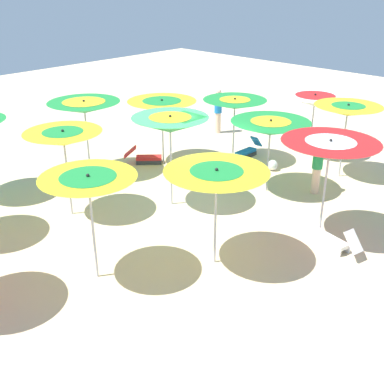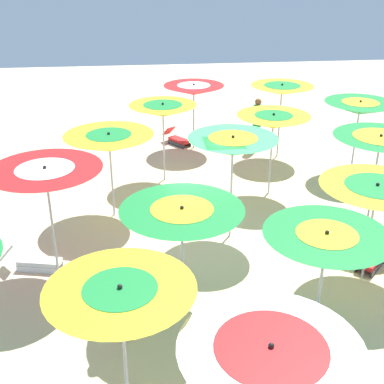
{
  "view_description": "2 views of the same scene",
  "coord_description": "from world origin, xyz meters",
  "px_view_note": "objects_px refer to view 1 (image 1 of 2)",
  "views": [
    {
      "loc": [
        8.61,
        8.47,
        5.94
      ],
      "look_at": [
        0.59,
        0.82,
        0.81
      ],
      "focal_mm": 44.87,
      "sensor_mm": 36.0,
      "label": 1
    },
    {
      "loc": [
        -10.36,
        1.82,
        6.27
      ],
      "look_at": [
        -0.26,
        0.72,
        1.47
      ],
      "focal_mm": 48.05,
      "sensor_mm": 36.0,
      "label": 2
    }
  ],
  "objects_px": {
    "lounger_2": "(334,241)",
    "lounger_3": "(248,150)",
    "beach_umbrella_8": "(63,138)",
    "lounger_4": "(145,157)",
    "beach_umbrella_2": "(162,106)",
    "beach_umbrella_13": "(89,185)",
    "beach_umbrella_7": "(170,125)",
    "beachgoer_1": "(218,110)",
    "beach_umbrella_0": "(315,100)",
    "beachgoer_2": "(317,165)",
    "beach_umbrella_12": "(216,180)",
    "beach_umbrella_11": "(330,150)",
    "beach_umbrella_6": "(270,128)",
    "lounger_1": "(329,150)",
    "beach_umbrella_5": "(348,111)",
    "beach_umbrella_3": "(84,107)",
    "beach_umbrella_1": "(235,104)",
    "beach_ball": "(272,165)"
  },
  "relations": [
    {
      "from": "beach_umbrella_13",
      "to": "lounger_4",
      "type": "distance_m",
      "value": 6.94
    },
    {
      "from": "beach_umbrella_5",
      "to": "lounger_3",
      "type": "xyz_separation_m",
      "value": [
        0.57,
        -3.22,
        -1.92
      ]
    },
    {
      "from": "beach_umbrella_2",
      "to": "beach_umbrella_1",
      "type": "bearing_deg",
      "value": 136.59
    },
    {
      "from": "beach_umbrella_6",
      "to": "beach_umbrella_11",
      "type": "bearing_deg",
      "value": 62.28
    },
    {
      "from": "beach_umbrella_7",
      "to": "lounger_2",
      "type": "xyz_separation_m",
      "value": [
        -0.95,
        4.44,
        -2.09
      ]
    },
    {
      "from": "beach_umbrella_12",
      "to": "beachgoer_2",
      "type": "distance_m",
      "value": 4.96
    },
    {
      "from": "beach_umbrella_13",
      "to": "beachgoer_2",
      "type": "distance_m",
      "value": 7.16
    },
    {
      "from": "beach_umbrella_8",
      "to": "lounger_4",
      "type": "xyz_separation_m",
      "value": [
        -3.84,
        -1.38,
        -1.91
      ]
    },
    {
      "from": "beach_umbrella_6",
      "to": "beach_umbrella_13",
      "type": "xyz_separation_m",
      "value": [
        6.11,
        -0.01,
        0.22
      ]
    },
    {
      "from": "beach_umbrella_11",
      "to": "beach_umbrella_6",
      "type": "bearing_deg",
      "value": -117.72
    },
    {
      "from": "lounger_3",
      "to": "beach_umbrella_0",
      "type": "bearing_deg",
      "value": 138.99
    },
    {
      "from": "beachgoer_1",
      "to": "lounger_2",
      "type": "bearing_deg",
      "value": -7.92
    },
    {
      "from": "beach_umbrella_11",
      "to": "lounger_3",
      "type": "distance_m",
      "value": 6.09
    },
    {
      "from": "beach_umbrella_2",
      "to": "beach_umbrella_13",
      "type": "xyz_separation_m",
      "value": [
        5.56,
        3.85,
        0.18
      ]
    },
    {
      "from": "beach_umbrella_0",
      "to": "beach_umbrella_13",
      "type": "distance_m",
      "value": 9.73
    },
    {
      "from": "beach_umbrella_0",
      "to": "lounger_4",
      "type": "xyz_separation_m",
      "value": [
        4.59,
        -3.57,
        -1.73
      ]
    },
    {
      "from": "beach_umbrella_1",
      "to": "beachgoer_2",
      "type": "height_order",
      "value": "beach_umbrella_1"
    },
    {
      "from": "beach_umbrella_12",
      "to": "beach_umbrella_0",
      "type": "bearing_deg",
      "value": -164.19
    },
    {
      "from": "beachgoer_1",
      "to": "beach_umbrella_12",
      "type": "bearing_deg",
      "value": -25.47
    },
    {
      "from": "beach_umbrella_6",
      "to": "beach_umbrella_13",
      "type": "distance_m",
      "value": 6.11
    },
    {
      "from": "beach_umbrella_2",
      "to": "beachgoer_2",
      "type": "height_order",
      "value": "beach_umbrella_2"
    },
    {
      "from": "lounger_1",
      "to": "beach_umbrella_12",
      "type": "bearing_deg",
      "value": 78.47
    },
    {
      "from": "beach_umbrella_6",
      "to": "beach_ball",
      "type": "distance_m",
      "value": 2.41
    },
    {
      "from": "beach_umbrella_1",
      "to": "beach_umbrella_13",
      "type": "relative_size",
      "value": 0.93
    },
    {
      "from": "beach_umbrella_13",
      "to": "lounger_3",
      "type": "relative_size",
      "value": 1.99
    },
    {
      "from": "beachgoer_1",
      "to": "beach_ball",
      "type": "distance_m",
      "value": 4.39
    },
    {
      "from": "beach_umbrella_2",
      "to": "beachgoer_2",
      "type": "relative_size",
      "value": 1.35
    },
    {
      "from": "beach_umbrella_5",
      "to": "lounger_4",
      "type": "relative_size",
      "value": 2.02
    },
    {
      "from": "beach_umbrella_11",
      "to": "beach_umbrella_13",
      "type": "height_order",
      "value": "beach_umbrella_11"
    },
    {
      "from": "beach_umbrella_7",
      "to": "beachgoer_1",
      "type": "relative_size",
      "value": 1.45
    },
    {
      "from": "beach_umbrella_1",
      "to": "beach_umbrella_8",
      "type": "relative_size",
      "value": 0.94
    },
    {
      "from": "beach_umbrella_13",
      "to": "lounger_1",
      "type": "distance_m",
      "value": 10.28
    },
    {
      "from": "beach_umbrella_12",
      "to": "beach_umbrella_13",
      "type": "relative_size",
      "value": 0.96
    },
    {
      "from": "lounger_2",
      "to": "lounger_4",
      "type": "relative_size",
      "value": 1.15
    },
    {
      "from": "beach_umbrella_5",
      "to": "beach_umbrella_2",
      "type": "bearing_deg",
      "value": -58.2
    },
    {
      "from": "beach_umbrella_5",
      "to": "beachgoer_1",
      "type": "height_order",
      "value": "beach_umbrella_5"
    },
    {
      "from": "beach_umbrella_5",
      "to": "beachgoer_1",
      "type": "bearing_deg",
      "value": -97.56
    },
    {
      "from": "beach_umbrella_6",
      "to": "lounger_1",
      "type": "xyz_separation_m",
      "value": [
        -3.99,
        -0.15,
        -1.72
      ]
    },
    {
      "from": "beach_umbrella_3",
      "to": "beach_umbrella_5",
      "type": "height_order",
      "value": "beach_umbrella_3"
    },
    {
      "from": "beach_umbrella_0",
      "to": "beachgoer_1",
      "type": "relative_size",
      "value": 1.25
    },
    {
      "from": "beach_umbrella_3",
      "to": "beach_umbrella_13",
      "type": "distance_m",
      "value": 5.94
    },
    {
      "from": "lounger_2",
      "to": "lounger_3",
      "type": "xyz_separation_m",
      "value": [
        -3.54,
        -5.25,
        -0.0
      ]
    },
    {
      "from": "lounger_1",
      "to": "lounger_2",
      "type": "xyz_separation_m",
      "value": [
        5.6,
        3.22,
        0.01
      ]
    },
    {
      "from": "beach_umbrella_13",
      "to": "beachgoer_2",
      "type": "relative_size",
      "value": 1.43
    },
    {
      "from": "beach_umbrella_8",
      "to": "beach_umbrella_12",
      "type": "height_order",
      "value": "beach_umbrella_8"
    },
    {
      "from": "beach_umbrella_1",
      "to": "beach_umbrella_11",
      "type": "distance_m",
      "value": 5.4
    },
    {
      "from": "beach_umbrella_3",
      "to": "beach_umbrella_12",
      "type": "bearing_deg",
      "value": 79.47
    },
    {
      "from": "beach_umbrella_6",
      "to": "lounger_3",
      "type": "height_order",
      "value": "beach_umbrella_6"
    },
    {
      "from": "beach_umbrella_2",
      "to": "beachgoer_1",
      "type": "height_order",
      "value": "beach_umbrella_2"
    },
    {
      "from": "lounger_1",
      "to": "beach_umbrella_1",
      "type": "bearing_deg",
      "value": 30.65
    }
  ]
}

